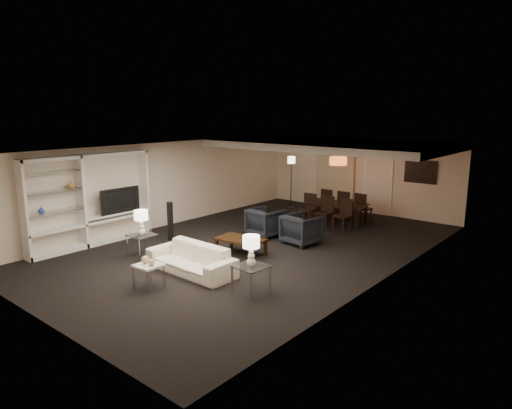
{
  "coord_description": "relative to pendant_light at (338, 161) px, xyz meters",
  "views": [
    {
      "loc": [
        7.19,
        -8.59,
        3.44
      ],
      "look_at": [
        0.0,
        0.0,
        1.1
      ],
      "focal_mm": 32.0,
      "sensor_mm": 36.0,
      "label": 1
    }
  ],
  "objects": [
    {
      "name": "painting",
      "position": [
        1.8,
        1.96,
        -0.37
      ],
      "size": [
        0.95,
        0.04,
        0.65
      ],
      "primitive_type": "cube",
      "color": "#142D38",
      "rests_on": "wall_back"
    },
    {
      "name": "vase_blue",
      "position": [
        -3.61,
        -7.36,
        -0.78
      ],
      "size": [
        0.16,
        0.16,
        0.16
      ],
      "primitive_type": "imported",
      "color": "#2842B0",
      "rests_on": "media_unit"
    },
    {
      "name": "coffee_table",
      "position": [
        -0.15,
        -4.25,
        -1.71
      ],
      "size": [
        1.2,
        0.76,
        0.41
      ],
      "primitive_type": null,
      "rotation": [
        0.0,
        0.0,
        0.08
      ],
      "color": "black",
      "rests_on": "floor"
    },
    {
      "name": "wall_front",
      "position": [
        -0.3,
        -9.0,
        -0.67
      ],
      "size": [
        7.0,
        0.02,
        2.5
      ],
      "primitive_type": "cube",
      "color": "beige",
      "rests_on": "ground"
    },
    {
      "name": "side_table_right",
      "position": [
        1.55,
        -5.85,
        -1.65
      ],
      "size": [
        0.62,
        0.62,
        0.54
      ],
      "primitive_type": null,
      "rotation": [
        0.0,
        0.0,
        -0.07
      ],
      "color": "silver",
      "rests_on": "floor"
    },
    {
      "name": "chair_nl",
      "position": [
        -0.57,
        -0.77,
        -1.45
      ],
      "size": [
        0.48,
        0.48,
        0.94
      ],
      "primitive_type": null,
      "rotation": [
        0.0,
        0.0,
        0.1
      ],
      "color": "black",
      "rests_on": "floor"
    },
    {
      "name": "wall_back",
      "position": [
        -0.3,
        2.0,
        -0.67
      ],
      "size": [
        7.0,
        0.02,
        2.5
      ],
      "primitive_type": "cube",
      "color": "beige",
      "rests_on": "ground"
    },
    {
      "name": "table_lamp_left",
      "position": [
        -1.85,
        -5.85,
        -1.09
      ],
      "size": [
        0.34,
        0.34,
        0.59
      ],
      "primitive_type": null,
      "rotation": [
        0.0,
        0.0,
        -0.04
      ],
      "color": "white",
      "rests_on": "side_table_left"
    },
    {
      "name": "wall_right",
      "position": [
        3.2,
        -3.5,
        -0.67
      ],
      "size": [
        0.02,
        11.0,
        2.5
      ],
      "primitive_type": "cube",
      "color": "beige",
      "rests_on": "ground"
    },
    {
      "name": "gold_gourd_b",
      "position": [
        -0.05,
        -6.95,
        -1.37
      ],
      "size": [
        0.13,
        0.13,
        0.13
      ],
      "primitive_type": "sphere",
      "color": "tan",
      "rests_on": "marble_table"
    },
    {
      "name": "marble_table",
      "position": [
        -0.15,
        -6.95,
        -1.68
      ],
      "size": [
        0.5,
        0.5,
        0.48
      ],
      "primitive_type": null,
      "rotation": [
        0.0,
        0.0,
        0.04
      ],
      "color": "white",
      "rests_on": "floor"
    },
    {
      "name": "vase_amber",
      "position": [
        -3.61,
        -6.58,
        -0.27
      ],
      "size": [
        0.17,
        0.17,
        0.17
      ],
      "primitive_type": "imported",
      "color": "#B0853A",
      "rests_on": "media_unit"
    },
    {
      "name": "chair_nr",
      "position": [
        0.63,
        -0.77,
        -1.45
      ],
      "size": [
        0.48,
        0.48,
        0.94
      ],
      "primitive_type": null,
      "rotation": [
        0.0,
        0.0,
        -0.11
      ],
      "color": "black",
      "rests_on": "floor"
    },
    {
      "name": "pendant_light",
      "position": [
        0.0,
        0.0,
        0.0
      ],
      "size": [
        0.52,
        0.52,
        0.24
      ],
      "primitive_type": "cylinder",
      "color": "#D8591E",
      "rests_on": "ceiling_soffit"
    },
    {
      "name": "floor_speaker",
      "position": [
        -2.45,
        -4.5,
        -1.4
      ],
      "size": [
        0.12,
        0.12,
        1.04
      ],
      "primitive_type": "cube",
      "rotation": [
        0.0,
        0.0,
        0.09
      ],
      "color": "black",
      "rests_on": "floor"
    },
    {
      "name": "floor",
      "position": [
        -0.3,
        -3.5,
        -1.92
      ],
      "size": [
        11.0,
        11.0,
        0.0
      ],
      "primitive_type": "plane",
      "color": "black",
      "rests_on": "ground"
    },
    {
      "name": "chair_fm",
      "position": [
        0.03,
        0.53,
        -1.45
      ],
      "size": [
        0.45,
        0.45,
        0.94
      ],
      "primitive_type": null,
      "rotation": [
        0.0,
        0.0,
        3.16
      ],
      "color": "black",
      "rests_on": "floor"
    },
    {
      "name": "curtains",
      "position": [
        -1.2,
        1.92,
        -0.72
      ],
      "size": [
        1.5,
        0.12,
        2.4
      ],
      "primitive_type": "cube",
      "color": "beige",
      "rests_on": "wall_back"
    },
    {
      "name": "table_lamp_right",
      "position": [
        1.55,
        -5.85,
        -1.09
      ],
      "size": [
        0.36,
        0.36,
        0.59
      ],
      "primitive_type": null,
      "rotation": [
        0.0,
        0.0,
        -0.12
      ],
      "color": "white",
      "rests_on": "side_table_right"
    },
    {
      "name": "wall_left",
      "position": [
        -3.8,
        -3.5,
        -0.67
      ],
      "size": [
        0.02,
        11.0,
        2.5
      ],
      "primitive_type": "cube",
      "color": "beige",
      "rests_on": "ground"
    },
    {
      "name": "chair_fr",
      "position": [
        0.63,
        0.53,
        -1.45
      ],
      "size": [
        0.48,
        0.48,
        0.94
      ],
      "primitive_type": null,
      "rotation": [
        0.0,
        0.0,
        3.04
      ],
      "color": "black",
      "rests_on": "floor"
    },
    {
      "name": "dining_table",
      "position": [
        0.03,
        -0.12,
        -1.6
      ],
      "size": [
        1.91,
        1.21,
        0.64
      ],
      "primitive_type": "imported",
      "rotation": [
        0.0,
        0.0,
        0.11
      ],
      "color": "black",
      "rests_on": "floor"
    },
    {
      "name": "gold_gourd_a",
      "position": [
        -0.25,
        -6.95,
        -1.36
      ],
      "size": [
        0.15,
        0.15,
        0.15
      ],
      "primitive_type": "sphere",
      "color": "tan",
      "rests_on": "marble_table"
    },
    {
      "name": "door",
      "position": [
        0.4,
        1.97,
        -0.87
      ],
      "size": [
        0.9,
        0.05,
        2.1
      ],
      "primitive_type": "cube",
      "color": "silver",
      "rests_on": "wall_back"
    },
    {
      "name": "sofa",
      "position": [
        -0.15,
        -5.85,
        -1.61
      ],
      "size": [
        2.1,
        0.85,
        0.61
      ],
      "primitive_type": "imported",
      "rotation": [
        0.0,
        0.0,
        -0.01
      ],
      "color": "beige",
      "rests_on": "floor"
    },
    {
      "name": "chair_nm",
      "position": [
        0.03,
        -0.77,
        -1.45
      ],
      "size": [
        0.46,
        0.46,
        0.94
      ],
      "primitive_type": null,
      "rotation": [
        0.0,
        0.0,
        -0.05
      ],
      "color": "black",
      "rests_on": "floor"
    },
    {
      "name": "side_table_left",
      "position": [
        -1.85,
        -5.85,
        -1.65
      ],
      "size": [
        0.6,
        0.6,
        0.54
      ],
      "primitive_type": null,
      "rotation": [
        0.0,
        0.0,
        -0.05
      ],
      "color": "white",
      "rests_on": "floor"
    },
    {
      "name": "floor_lamp",
      "position": [
        -2.39,
        0.92,
        -1.01
      ],
      "size": [
        0.32,
        0.32,
        1.83
      ],
      "primitive_type": null,
      "rotation": [
        0.0,
        0.0,
        0.22
      ],
      "color": "black",
      "rests_on": "floor"
    },
    {
      "name": "armchair_left",
      "position": [
        -0.75,
        -2.55,
        -1.53
      ],
      "size": [
        0.93,
        0.95,
        0.78
      ],
      "primitive_type": "imported",
      "rotation": [
        0.0,
        0.0,
        3.02
      ],
      "color": "black",
      "rests_on": "floor"
    },
    {
      "name": "media_unit",
      "position": [
        -3.61,
        -6.1,
        -0.74
      ],
      "size": [
        0.38,
        3.4,
        2.35
      ],
      "primitive_type": null,
      "color": "white",
      "rests_on": "wall_left"
    },
    {
      "name": "chair_fl",
      "position": [
        -0.57,
        0.53,
        -1.45
      ],
      "size": [
        0.44,
        0.44,
        0.94
      ],
      "primitive_type": null,
      "rotation": [
        0.0,
        0.0,
        3.13
      ],
      "color": "black",
      "rests_on": "floor"
    },
    {
      "name": "ceiling",
      "position": [
        -0.3,
        -3.5,
        0.58
      ],
      "size": [
        7.0,
        11.0,
        0.02
      ],
      "primitive_type": "cube",
      "color": "silver",
      "rests_on": "ground"
    },
    {
      "name": "armchair_right",
      "position": [
        0.45,
        -2.55,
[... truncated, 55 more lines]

